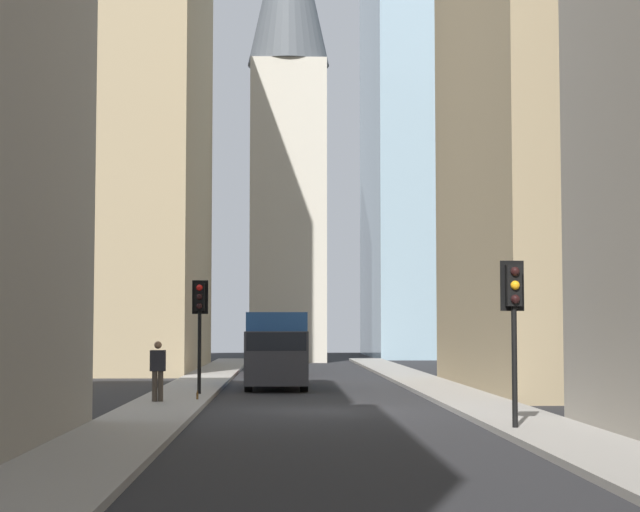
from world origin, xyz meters
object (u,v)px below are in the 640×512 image
traffic_light_midblock (200,310)px  discarded_bottle (197,396)px  pedestrian (158,369)px  delivery_truck (277,349)px  traffic_light_foreground (514,305)px  sedan_red (278,361)px

traffic_light_midblock → discarded_bottle: traffic_light_midblock is taller
traffic_light_midblock → discarded_bottle: size_ratio=13.65×
pedestrian → delivery_truck: bearing=-20.4°
traffic_light_foreground → delivery_truck: bearing=16.6°
traffic_light_foreground → traffic_light_midblock: bearing=32.7°
sedan_red → traffic_light_midblock: size_ratio=1.17×
delivery_truck → sedan_red: bearing=-0.0°
traffic_light_foreground → pedestrian: traffic_light_foreground is taller
delivery_truck → discarded_bottle: size_ratio=23.93×
pedestrian → discarded_bottle: 1.63m
delivery_truck → discarded_bottle: 8.69m
traffic_light_foreground → traffic_light_midblock: traffic_light_midblock is taller
pedestrian → discarded_bottle: bearing=-51.2°
pedestrian → traffic_light_midblock: bearing=-14.7°
delivery_truck → sedan_red: (11.85, -0.00, -0.80)m
traffic_light_foreground → traffic_light_midblock: 14.26m
delivery_truck → traffic_light_midblock: bearing=156.2°
sedan_red → pedestrian: bearing=170.8°
traffic_light_midblock → traffic_light_foreground: bearing=-147.3°
pedestrian → discarded_bottle: pedestrian is taller
sedan_red → delivery_truck: bearing=180.0°
pedestrian → discarded_bottle: (0.87, -1.09, -0.84)m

